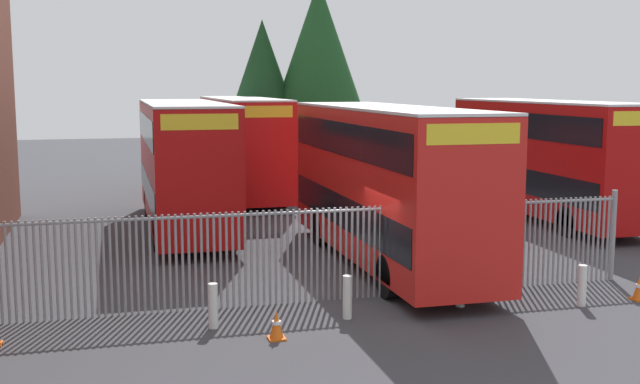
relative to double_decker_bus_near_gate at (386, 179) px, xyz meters
name	(u,v)px	position (x,y,z in m)	size (l,w,h in m)	color
ground_plane	(290,235)	(-1.67, 4.83, -2.42)	(100.00, 100.00, 0.00)	#3D3D42
palisade_fence	(320,251)	(-2.73, -3.17, -1.24)	(15.72, 0.14, 2.35)	gray
double_decker_bus_near_gate	(386,179)	(0.00, 0.00, 0.00)	(2.54, 10.81, 4.42)	red
double_decker_bus_behind_fence_left	(547,155)	(8.30, 5.51, 0.00)	(2.54, 10.81, 4.42)	#B70C0C
double_decker_bus_behind_fence_right	(184,161)	(-4.97, 6.67, 0.00)	(2.54, 10.81, 4.42)	#B70C0C
double_decker_bus_far_back	(243,143)	(-1.74, 14.06, 0.00)	(2.54, 10.81, 4.42)	red
bollard_near_left	(213,306)	(-5.40, -4.58, -1.95)	(0.20, 0.20, 0.95)	silver
bollard_center_front	(347,297)	(-2.52, -4.65, -1.95)	(0.20, 0.20, 0.95)	silver
bollard_near_right	(461,286)	(0.24, -4.43, -1.95)	(0.20, 0.20, 0.95)	silver
bollard_far_right	(582,286)	(2.94, -5.09, -1.95)	(0.20, 0.20, 0.95)	silver
traffic_cone_by_gate	(276,325)	(-4.28, -5.62, -2.13)	(0.34, 0.34, 0.59)	orange
traffic_cone_mid_forecourt	(639,288)	(4.52, -5.02, -2.13)	(0.34, 0.34, 0.59)	orange
tree_tall_back	(263,77)	(0.21, 19.45, 2.96)	(4.03, 4.03, 8.28)	#4C3823
tree_short_side	(318,83)	(3.73, 21.59, 2.67)	(3.81, 3.81, 7.83)	#4C3823
tree_mid_row	(319,57)	(3.07, 19.03, 3.96)	(5.47, 5.47, 10.30)	#4C3823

